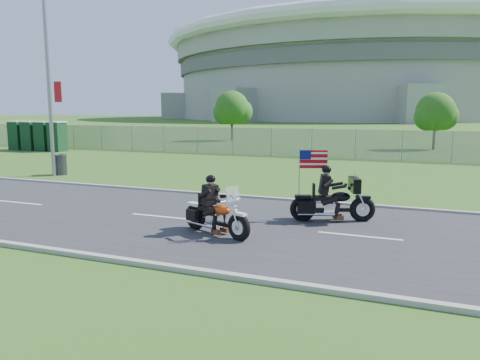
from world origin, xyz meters
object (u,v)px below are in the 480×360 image
at_px(porta_toilet_d, 18,136).
at_px(motorcycle_lead, 215,216).
at_px(porta_toilet_b, 44,137).
at_px(trash_can, 61,165).
at_px(porta_toilet_c, 31,136).
at_px(streetlight, 51,63).
at_px(porta_toilet_a, 57,137).
at_px(motorcycle_follow, 332,203).

xyz_separation_m(porta_toilet_d, motorcycle_lead, (26.57, -18.21, -0.63)).
height_order(porta_toilet_b, trash_can, porta_toilet_b).
xyz_separation_m(porta_toilet_d, trash_can, (14.23, -10.53, -0.63)).
bearing_deg(motorcycle_lead, porta_toilet_c, 165.74).
bearing_deg(porta_toilet_b, motorcycle_lead, -37.46).
xyz_separation_m(porta_toilet_b, motorcycle_lead, (23.77, -18.21, -0.63)).
distance_m(streetlight, porta_toilet_a, 15.39).
distance_m(porta_toilet_c, porta_toilet_d, 1.40).
relative_size(porta_toilet_c, motorcycle_follow, 0.93).
height_order(streetlight, porta_toilet_c, streetlight).
height_order(streetlight, trash_can, streetlight).
relative_size(streetlight, porta_toilet_c, 4.35).
relative_size(porta_toilet_d, motorcycle_follow, 0.93).
distance_m(porta_toilet_c, trash_can, 16.61).
relative_size(motorcycle_lead, trash_can, 2.25).
bearing_deg(trash_can, porta_toilet_a, 133.60).
bearing_deg(streetlight, trash_can, 87.08).
bearing_deg(motorcycle_lead, porta_toilet_d, 167.20).
relative_size(porta_toilet_d, motorcycle_lead, 0.99).
height_order(porta_toilet_a, trash_can, porta_toilet_a).
xyz_separation_m(porta_toilet_b, porta_toilet_c, (-1.40, 0.00, 0.00)).
bearing_deg(motorcycle_follow, porta_toilet_d, 132.18).
xyz_separation_m(porta_toilet_a, porta_toilet_d, (-4.20, 0.00, 0.00)).
height_order(streetlight, porta_toilet_a, streetlight).
relative_size(streetlight, porta_toilet_b, 4.35).
height_order(porta_toilet_c, porta_toilet_d, same).
distance_m(porta_toilet_a, trash_can, 14.56).
bearing_deg(trash_can, streetlight, -92.92).
relative_size(porta_toilet_b, trash_can, 2.23).
bearing_deg(porta_toilet_b, porta_toilet_a, 0.00).
relative_size(porta_toilet_a, trash_can, 2.23).
xyz_separation_m(porta_toilet_a, motorcycle_follow, (24.99, -15.53, -0.56)).
distance_m(streetlight, porta_toilet_d, 18.40).
bearing_deg(motorcycle_lead, porta_toilet_a, 162.48).
bearing_deg(motorcycle_follow, trash_can, 141.72).
distance_m(motorcycle_lead, motorcycle_follow, 3.75).
distance_m(porta_toilet_a, porta_toilet_c, 2.80).
relative_size(porta_toilet_a, motorcycle_lead, 0.99).
height_order(porta_toilet_d, trash_can, porta_toilet_d).
xyz_separation_m(porta_toilet_c, trash_can, (12.83, -10.53, -0.63)).
bearing_deg(porta_toilet_a, streetlight, -47.09).
bearing_deg(porta_toilet_d, porta_toilet_c, 0.00).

